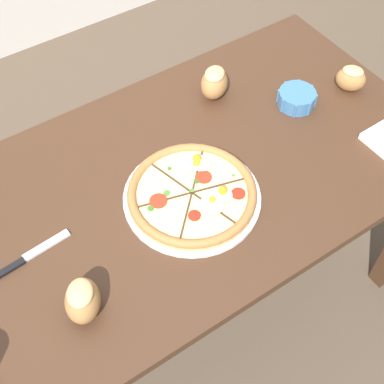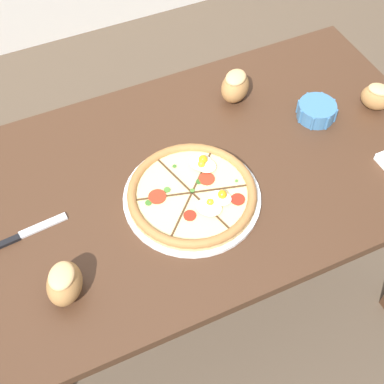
{
  "view_description": "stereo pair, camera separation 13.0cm",
  "coord_description": "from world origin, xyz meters",
  "px_view_note": "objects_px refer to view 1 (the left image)",
  "views": [
    {
      "loc": [
        -0.43,
        -0.76,
        1.86
      ],
      "look_at": [
        0.03,
        -0.08,
        0.78
      ],
      "focal_mm": 50.0,
      "sensor_mm": 36.0,
      "label": 1
    },
    {
      "loc": [
        -0.32,
        -0.83,
        1.86
      ],
      "look_at": [
        0.03,
        -0.08,
        0.78
      ],
      "focal_mm": 50.0,
      "sensor_mm": 36.0,
      "label": 2
    }
  ],
  "objects_px": {
    "bread_piece_near": "(82,300)",
    "bread_piece_far": "(351,78)",
    "dining_table": "(168,206)",
    "bread_piece_mid": "(214,82)",
    "pizza": "(192,194)",
    "ramekin_bowl": "(297,98)",
    "knife_main": "(30,257)"
  },
  "relations": [
    {
      "from": "bread_piece_near",
      "to": "bread_piece_far",
      "type": "height_order",
      "value": "bread_piece_near"
    },
    {
      "from": "dining_table",
      "to": "bread_piece_near",
      "type": "height_order",
      "value": "bread_piece_near"
    },
    {
      "from": "bread_piece_near",
      "to": "bread_piece_mid",
      "type": "relative_size",
      "value": 0.98
    },
    {
      "from": "dining_table",
      "to": "bread_piece_near",
      "type": "relative_size",
      "value": 12.16
    },
    {
      "from": "bread_piece_mid",
      "to": "bread_piece_far",
      "type": "relative_size",
      "value": 1.17
    },
    {
      "from": "bread_piece_mid",
      "to": "bread_piece_far",
      "type": "xyz_separation_m",
      "value": [
        0.36,
        -0.21,
        -0.01
      ]
    },
    {
      "from": "dining_table",
      "to": "pizza",
      "type": "distance_m",
      "value": 0.14
    },
    {
      "from": "bread_piece_far",
      "to": "dining_table",
      "type": "bearing_deg",
      "value": -179.38
    },
    {
      "from": "bread_piece_near",
      "to": "ramekin_bowl",
      "type": "bearing_deg",
      "value": 16.64
    },
    {
      "from": "pizza",
      "to": "dining_table",
      "type": "bearing_deg",
      "value": 111.52
    },
    {
      "from": "bread_piece_far",
      "to": "ramekin_bowl",
      "type": "bearing_deg",
      "value": 168.36
    },
    {
      "from": "ramekin_bowl",
      "to": "knife_main",
      "type": "height_order",
      "value": "ramekin_bowl"
    },
    {
      "from": "pizza",
      "to": "ramekin_bowl",
      "type": "distance_m",
      "value": 0.47
    },
    {
      "from": "bread_piece_near",
      "to": "knife_main",
      "type": "relative_size",
      "value": 0.6
    },
    {
      "from": "bread_piece_far",
      "to": "pizza",
      "type": "bearing_deg",
      "value": -172.37
    },
    {
      "from": "bread_piece_near",
      "to": "bread_piece_far",
      "type": "bearing_deg",
      "value": 11.79
    },
    {
      "from": "pizza",
      "to": "bread_piece_near",
      "type": "distance_m",
      "value": 0.39
    },
    {
      "from": "bread_piece_near",
      "to": "bread_piece_far",
      "type": "relative_size",
      "value": 1.15
    },
    {
      "from": "dining_table",
      "to": "pizza",
      "type": "height_order",
      "value": "pizza"
    },
    {
      "from": "ramekin_bowl",
      "to": "bread_piece_near",
      "type": "relative_size",
      "value": 0.92
    },
    {
      "from": "dining_table",
      "to": "ramekin_bowl",
      "type": "height_order",
      "value": "ramekin_bowl"
    },
    {
      "from": "bread_piece_mid",
      "to": "knife_main",
      "type": "bearing_deg",
      "value": -162.28
    },
    {
      "from": "dining_table",
      "to": "bread_piece_mid",
      "type": "height_order",
      "value": "bread_piece_mid"
    },
    {
      "from": "pizza",
      "to": "ramekin_bowl",
      "type": "xyz_separation_m",
      "value": [
        0.45,
        0.12,
        0.01
      ]
    },
    {
      "from": "knife_main",
      "to": "dining_table",
      "type": "bearing_deg",
      "value": -3.52
    },
    {
      "from": "bread_piece_near",
      "to": "bread_piece_mid",
      "type": "distance_m",
      "value": 0.77
    },
    {
      "from": "pizza",
      "to": "bread_piece_near",
      "type": "relative_size",
      "value": 2.78
    },
    {
      "from": "pizza",
      "to": "knife_main",
      "type": "distance_m",
      "value": 0.43
    },
    {
      "from": "ramekin_bowl",
      "to": "knife_main",
      "type": "bearing_deg",
      "value": -176.59
    },
    {
      "from": "bread_piece_far",
      "to": "knife_main",
      "type": "distance_m",
      "value": 1.06
    },
    {
      "from": "bread_piece_far",
      "to": "knife_main",
      "type": "height_order",
      "value": "bread_piece_far"
    },
    {
      "from": "bread_piece_near",
      "to": "knife_main",
      "type": "bearing_deg",
      "value": 104.65
    }
  ]
}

